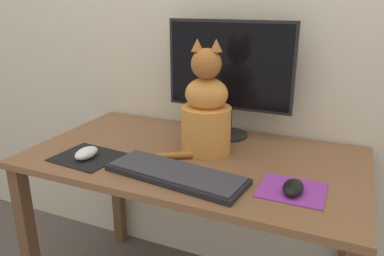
{
  "coord_description": "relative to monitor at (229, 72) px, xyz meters",
  "views": [
    {
      "loc": [
        0.51,
        -1.18,
        1.29
      ],
      "look_at": [
        0.03,
        -0.07,
        0.87
      ],
      "focal_mm": 35.0,
      "sensor_mm": 36.0,
      "label": 1
    }
  ],
  "objects": [
    {
      "name": "wall_back",
      "position": [
        -0.05,
        0.13,
        0.24
      ],
      "size": [
        7.0,
        0.04,
        2.5
      ],
      "color": "beige",
      "rests_on": "ground_plane"
    },
    {
      "name": "keyboard",
      "position": [
        -0.03,
        -0.44,
        -0.26
      ],
      "size": [
        0.49,
        0.22,
        0.02
      ],
      "rotation": [
        0.0,
        0.0,
        -0.13
      ],
      "color": "black",
      "rests_on": "desk"
    },
    {
      "name": "desk",
      "position": [
        -0.05,
        -0.25,
        -0.38
      ],
      "size": [
        1.23,
        0.68,
        0.74
      ],
      "color": "brown",
      "rests_on": "ground_plane"
    },
    {
      "name": "computer_mouse_right",
      "position": [
        0.34,
        -0.4,
        -0.25
      ],
      "size": [
        0.06,
        0.11,
        0.03
      ],
      "color": "black",
      "rests_on": "mousepad_right"
    },
    {
      "name": "cat",
      "position": [
        -0.02,
        -0.2,
        -0.12
      ],
      "size": [
        0.25,
        0.27,
        0.42
      ],
      "rotation": [
        0.0,
        0.0,
        0.22
      ],
      "color": "#D6893D",
      "rests_on": "desk"
    },
    {
      "name": "mousepad_right",
      "position": [
        0.33,
        -0.38,
        -0.27
      ],
      "size": [
        0.2,
        0.17,
        0.0
      ],
      "rotation": [
        0.0,
        0.0,
        -0.0
      ],
      "color": "purple",
      "rests_on": "desk"
    },
    {
      "name": "monitor",
      "position": [
        0.0,
        0.0,
        0.0
      ],
      "size": [
        0.52,
        0.17,
        0.48
      ],
      "color": "black",
      "rests_on": "desk"
    },
    {
      "name": "computer_mouse_left",
      "position": [
        -0.39,
        -0.44,
        -0.25
      ],
      "size": [
        0.06,
        0.1,
        0.04
      ],
      "color": "white",
      "rests_on": "mousepad_left"
    },
    {
      "name": "mousepad_left",
      "position": [
        -0.4,
        -0.42,
        -0.27
      ],
      "size": [
        0.24,
        0.22,
        0.0
      ],
      "rotation": [
        0.0,
        0.0,
        -0.09
      ],
      "color": "black",
      "rests_on": "desk"
    }
  ]
}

